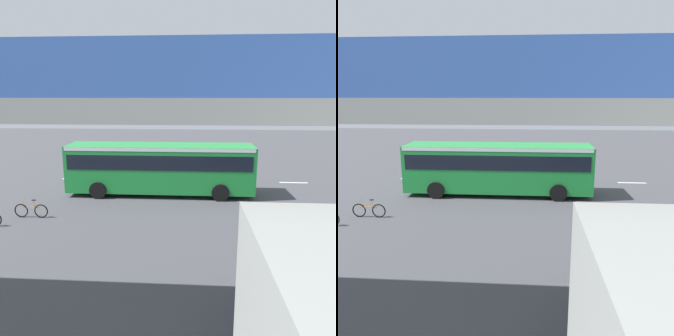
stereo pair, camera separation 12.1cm
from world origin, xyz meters
TOP-DOWN VIEW (x-y plane):
  - ground at (0.00, 0.00)m, footprint 80.00×80.00m
  - city_bus at (1.32, -0.02)m, footprint 11.54×2.85m
  - bicycle_orange at (7.56, 4.66)m, footprint 1.77×0.44m
  - pedestrian at (7.01, -2.37)m, footprint 0.38×0.38m
  - traffic_sign at (7.61, -3.66)m, footprint 0.08×0.60m
  - lane_dash_leftmost at (-8.00, -3.35)m, footprint 2.00×0.20m
  - lane_dash_left at (-4.00, -3.35)m, footprint 2.00×0.20m
  - lane_dash_centre at (0.00, -3.35)m, footprint 2.00×0.20m
  - lane_dash_right at (4.00, -3.35)m, footprint 2.00×0.20m
  - lane_dash_rightmost at (8.00, -3.35)m, footprint 2.00×0.20m
  - pedestrian_overpass at (0.00, 12.88)m, footprint 28.88×2.60m

SIDE VIEW (x-z plane):
  - ground at x=0.00m, z-range 0.00..0.00m
  - lane_dash_leftmost at x=-8.00m, z-range 0.00..0.01m
  - lane_dash_left at x=-4.00m, z-range 0.00..0.01m
  - lane_dash_centre at x=0.00m, z-range 0.00..0.01m
  - lane_dash_right at x=4.00m, z-range 0.00..0.01m
  - lane_dash_rightmost at x=8.00m, z-range 0.00..0.01m
  - bicycle_orange at x=7.56m, z-range -0.11..0.85m
  - pedestrian at x=7.01m, z-range -0.01..1.78m
  - city_bus at x=1.32m, z-range 0.31..3.46m
  - traffic_sign at x=7.61m, z-range 0.49..3.29m
  - pedestrian_overpass at x=0.00m, z-range 1.81..9.06m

